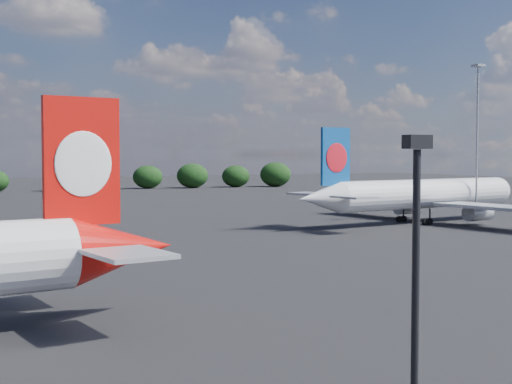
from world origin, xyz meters
name	(u,v)px	position (x,y,z in m)	size (l,w,h in m)	color
china_southern_airliner	(418,195)	(64.57, 56.30, 4.36)	(43.83, 41.80, 14.31)	white
apron_lamp_post	(415,371)	(4.46, -19.73, 6.10)	(0.55, 0.30, 10.91)	black
floodlight_mast_near	(477,122)	(74.92, 54.94, 15.67)	(1.60, 1.60, 24.59)	#93949B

